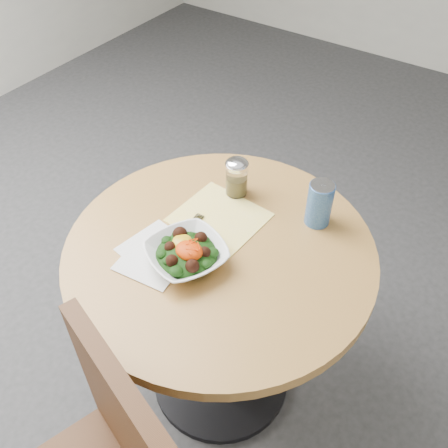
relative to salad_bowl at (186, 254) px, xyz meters
name	(u,v)px	position (x,y,z in m)	size (l,w,h in m)	color
ground	(221,378)	(0.05, 0.10, -0.78)	(6.00, 6.00, 0.00)	#2E2F31
table	(220,290)	(0.05, 0.10, -0.23)	(0.90, 0.90, 0.75)	black
cloth_napkin	(219,217)	(-0.03, 0.20, -0.03)	(0.25, 0.23, 0.00)	yellow
paper_napkins	(155,254)	(-0.09, -0.03, -0.03)	(0.22, 0.23, 0.00)	silver
salad_bowl	(186,254)	(0.00, 0.00, 0.00)	(0.28, 0.28, 0.08)	white
fork	(183,234)	(-0.07, 0.07, -0.02)	(0.04, 0.21, 0.00)	black
spice_shaker	(237,177)	(-0.05, 0.32, 0.03)	(0.07, 0.07, 0.13)	silver
beverage_can	(319,204)	(0.23, 0.35, 0.04)	(0.08, 0.08, 0.15)	navy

